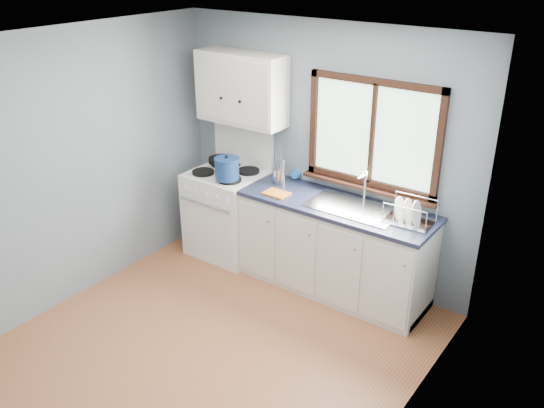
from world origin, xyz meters
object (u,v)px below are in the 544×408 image
Objects in this scene: sink at (353,214)px; dish_rack at (409,216)px; utensil_crock at (279,175)px; stockpot at (227,168)px; skillet at (221,160)px; base_cabinets at (334,252)px; gas_range at (228,211)px; thermos at (282,172)px.

sink is 2.02× the size of dish_rack.
stockpot is at bearing -145.00° from utensil_crock.
sink is 2.10× the size of skillet.
base_cabinets is 0.48m from sink.
base_cabinets is at bearing 0.82° from gas_range.
thermos reaches higher than base_cabinets.
base_cabinets is 4.88× the size of utensil_crock.
thermos is at bearing 174.77° from dish_rack.
base_cabinets is at bearing -6.43° from thermos.
skillet is 0.78m from utensil_crock.
skillet is 0.48m from stockpot.
utensil_crock is 0.09m from thermos.
base_cabinets is 0.93m from utensil_crock.
base_cabinets is at bearing 179.87° from sink.
utensil_crock is at bearing 171.76° from base_cabinets.
gas_range is 0.74× the size of base_cabinets.
utensil_crock reaches higher than stockpot.
gas_range is 3.26× the size of dish_rack.
gas_range is 0.55m from skillet.
stockpot reaches higher than dish_rack.
base_cabinets is 1.61m from skillet.
gas_range is at bearing 132.20° from stockpot.
utensil_crock is (0.59, 0.12, 0.50)m from gas_range.
sink is at bearing -0.13° from base_cabinets.
base_cabinets is 4.63× the size of skillet.
stockpot is 0.88× the size of utensil_crock.
skillet is at bearing 175.81° from sink.
dish_rack is (2.19, -0.09, -0.01)m from skillet.
sink reaches higher than thermos.
stockpot is at bearing -41.46° from skillet.
gas_range is at bearing 178.06° from dish_rack.
thermos reaches higher than dish_rack.
gas_range is 1.62× the size of sink.
stockpot is at bearing -171.61° from sink.
gas_range is 4.99× the size of thermos.
gas_range reaches higher than dish_rack.
sink is 2.52× the size of stockpot.
utensil_crock is 1.39× the size of thermos.
dish_rack is at bearing -3.05° from utensil_crock.
base_cabinets is 6.79× the size of thermos.
utensil_crock reaches higher than sink.
utensil_crock is (0.78, -0.02, 0.01)m from skillet.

